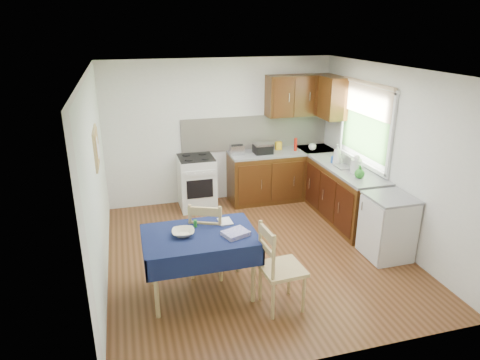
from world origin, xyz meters
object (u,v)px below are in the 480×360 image
object	(u,v)px
chair_far	(208,236)
kettle	(356,165)
chair_near	(278,265)
toaster	(237,150)
dish_rack	(348,165)
sandwich_press	(263,148)
dining_table	(200,242)

from	to	relation	value
chair_far	kettle	size ratio (longest dim) A/B	3.68
chair_far	chair_near	xyz separation A→B (m)	(0.61, -0.87, 0.00)
chair_far	toaster	distance (m)	2.40
dish_rack	kettle	bearing A→B (deg)	-117.23
sandwich_press	dish_rack	world-z (taller)	dish_rack
chair_far	dish_rack	distance (m)	2.71
dining_table	kettle	xyz separation A→B (m)	(2.61, 1.12, 0.35)
chair_near	kettle	size ratio (longest dim) A/B	3.69
chair_far	dish_rack	bearing A→B (deg)	-133.48
toaster	sandwich_press	distance (m)	0.46
chair_near	chair_far	bearing A→B (deg)	30.97
toaster	kettle	bearing A→B (deg)	-36.73
sandwich_press	kettle	size ratio (longest dim) A/B	1.11
chair_near	dining_table	bearing A→B (deg)	52.99
chair_far	kettle	bearing A→B (deg)	-139.20
dining_table	chair_near	bearing A→B (deg)	-29.07
chair_near	kettle	xyz separation A→B (m)	(1.84, 1.63, 0.48)
kettle	toaster	bearing A→B (deg)	136.76
chair_near	kettle	bearing A→B (deg)	-52.42
dining_table	toaster	world-z (taller)	toaster
chair_far	toaster	xyz separation A→B (m)	(0.96, 2.16, 0.45)
sandwich_press	dish_rack	xyz separation A→B (m)	(1.06, -1.07, -0.07)
toaster	dish_rack	distance (m)	1.88
dining_table	dish_rack	xyz separation A→B (m)	(2.64, 1.41, 0.25)
toaster	chair_near	bearing A→B (deg)	-90.10
chair_near	toaster	distance (m)	3.08
chair_near	sandwich_press	bearing A→B (deg)	-18.98
toaster	kettle	world-z (taller)	kettle
dish_rack	sandwich_press	bearing A→B (deg)	113.40
chair_far	sandwich_press	size ratio (longest dim) A/B	3.30
chair_far	kettle	world-z (taller)	kettle
chair_far	sandwich_press	bearing A→B (deg)	-100.06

